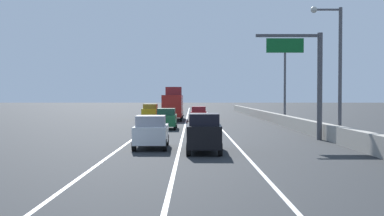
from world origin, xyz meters
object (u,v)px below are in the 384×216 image
(lamp_post_right_third, at_px, (281,76))
(car_black_5, at_px, (203,133))
(overhead_sign_gantry, at_px, (308,72))
(lamp_post_right_second, at_px, (335,63))
(car_yellow_1, at_px, (149,112))
(box_truck, at_px, (172,105))
(car_red_2, at_px, (197,114))
(car_green_0, at_px, (165,119))
(car_silver_4, at_px, (176,109))
(car_white_3, at_px, (150,132))

(lamp_post_right_third, xyz_separation_m, car_black_5, (-9.08, -24.93, -4.23))
(overhead_sign_gantry, bearing_deg, lamp_post_right_second, -36.35)
(lamp_post_right_third, xyz_separation_m, car_yellow_1, (-15.09, 9.93, -4.25))
(overhead_sign_gantry, xyz_separation_m, lamp_post_right_second, (1.52, -1.12, 0.57))
(box_truck, bearing_deg, car_yellow_1, -167.59)
(overhead_sign_gantry, distance_m, car_red_2, 24.78)
(car_green_0, relative_size, car_silver_4, 1.04)
(car_yellow_1, height_order, box_truck, box_truck)
(lamp_post_right_second, distance_m, car_yellow_1, 32.83)
(lamp_post_right_third, height_order, car_black_5, lamp_post_right_third)
(lamp_post_right_third, height_order, car_white_3, lamp_post_right_third)
(lamp_post_right_second, distance_m, lamp_post_right_third, 18.92)
(car_black_5, distance_m, box_truck, 35.64)
(car_red_2, distance_m, car_black_5, 30.47)
(car_yellow_1, distance_m, car_red_2, 7.56)
(lamp_post_right_third, relative_size, car_black_5, 1.91)
(car_green_0, bearing_deg, car_black_5, -80.35)
(car_red_2, xyz_separation_m, car_black_5, (-0.15, -30.47, 0.13))
(car_yellow_1, xyz_separation_m, car_black_5, (6.01, -34.86, 0.02))
(overhead_sign_gantry, distance_m, car_white_3, 12.46)
(box_truck, bearing_deg, car_green_0, -89.71)
(car_white_3, bearing_deg, lamp_post_right_second, 19.26)
(car_white_3, distance_m, car_black_5, 3.54)
(lamp_post_right_third, distance_m, car_silver_4, 28.42)
(car_green_0, relative_size, car_black_5, 0.88)
(lamp_post_right_second, relative_size, lamp_post_right_third, 1.00)
(overhead_sign_gantry, relative_size, lamp_post_right_third, 0.82)
(car_red_2, bearing_deg, overhead_sign_gantry, -72.43)
(car_silver_4, bearing_deg, box_truck, -90.04)
(car_green_0, bearing_deg, car_white_3, -90.06)
(overhead_sign_gantry, relative_size, car_red_2, 1.72)
(car_silver_4, xyz_separation_m, box_truck, (-0.01, -14.73, 1.04))
(lamp_post_right_second, bearing_deg, car_silver_4, 105.41)
(car_green_0, bearing_deg, car_yellow_1, 99.93)
(car_green_0, height_order, car_red_2, car_green_0)
(lamp_post_right_second, xyz_separation_m, lamp_post_right_third, (0.02, 18.92, 0.00))
(overhead_sign_gantry, height_order, car_yellow_1, overhead_sign_gantry)
(box_truck, bearing_deg, lamp_post_right_third, -40.84)
(car_red_2, bearing_deg, lamp_post_right_third, -31.80)
(lamp_post_right_second, bearing_deg, car_yellow_1, 117.58)
(overhead_sign_gantry, xyz_separation_m, car_white_3, (-10.60, -5.36, -3.76))
(lamp_post_right_second, relative_size, car_white_3, 2.25)
(lamp_post_right_third, relative_size, car_red_2, 2.09)
(car_black_5, bearing_deg, lamp_post_right_second, 33.54)
(car_green_0, relative_size, car_yellow_1, 0.90)
(lamp_post_right_second, height_order, car_yellow_1, lamp_post_right_second)
(car_white_3, height_order, box_truck, box_truck)
(overhead_sign_gantry, height_order, car_red_2, overhead_sign_gantry)
(overhead_sign_gantry, xyz_separation_m, car_black_5, (-7.54, -7.13, -3.67))
(car_black_5, height_order, box_truck, box_truck)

